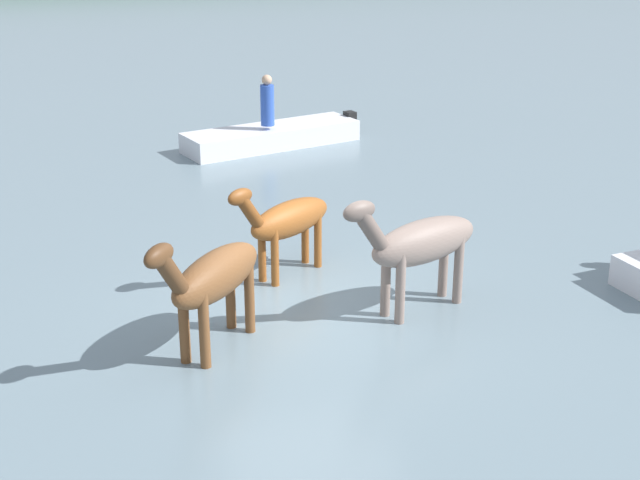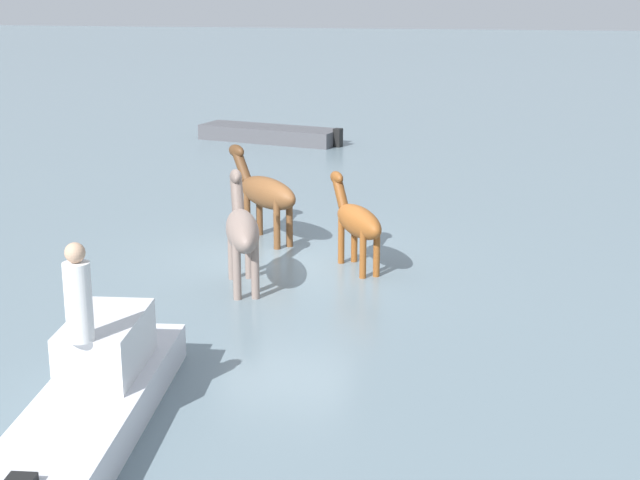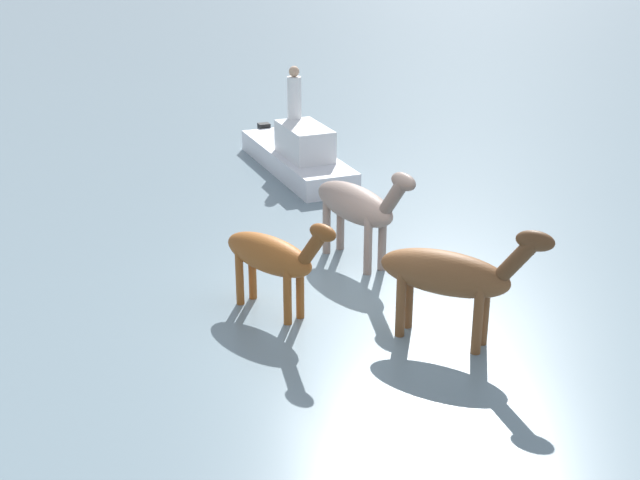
{
  "view_description": "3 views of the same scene",
  "coord_description": "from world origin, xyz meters",
  "px_view_note": "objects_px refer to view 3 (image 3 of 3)",
  "views": [
    {
      "loc": [
        -3.49,
        -11.37,
        5.64
      ],
      "look_at": [
        0.35,
        0.4,
        0.93
      ],
      "focal_mm": 50.99,
      "sensor_mm": 36.0,
      "label": 1
    },
    {
      "loc": [
        16.96,
        3.58,
        5.29
      ],
      "look_at": [
        0.8,
        0.82,
        0.71
      ],
      "focal_mm": 52.92,
      "sensor_mm": 36.0,
      "label": 2
    },
    {
      "loc": [
        -11.09,
        4.14,
        5.79
      ],
      "look_at": [
        0.05,
        0.69,
        1.12
      ],
      "focal_mm": 47.57,
      "sensor_mm": 36.0,
      "label": 3
    }
  ],
  "objects_px": {
    "person_spotter_bow": "(294,94)",
    "horse_lead": "(357,205)",
    "horse_mid_herd": "(450,275)",
    "boat_motor_center": "(298,159)",
    "horse_pinto_flank": "(272,256)"
  },
  "relations": [
    {
      "from": "horse_lead",
      "to": "boat_motor_center",
      "type": "bearing_deg",
      "value": 155.75
    },
    {
      "from": "horse_mid_herd",
      "to": "person_spotter_bow",
      "type": "xyz_separation_m",
      "value": [
        8.72,
        -0.21,
        0.7
      ]
    },
    {
      "from": "horse_mid_herd",
      "to": "boat_motor_center",
      "type": "distance_m",
      "value": 8.44
    },
    {
      "from": "person_spotter_bow",
      "to": "horse_lead",
      "type": "bearing_deg",
      "value": 175.07
    },
    {
      "from": "horse_lead",
      "to": "horse_mid_herd",
      "type": "height_order",
      "value": "horse_lead"
    },
    {
      "from": "boat_motor_center",
      "to": "person_spotter_bow",
      "type": "relative_size",
      "value": 3.96
    },
    {
      "from": "horse_lead",
      "to": "horse_pinto_flank",
      "type": "distance_m",
      "value": 2.33
    },
    {
      "from": "horse_pinto_flank",
      "to": "person_spotter_bow",
      "type": "distance_m",
      "value": 7.53
    },
    {
      "from": "horse_lead",
      "to": "horse_pinto_flank",
      "type": "xyz_separation_m",
      "value": [
        -1.42,
        1.84,
        -0.12
      ]
    },
    {
      "from": "horse_lead",
      "to": "person_spotter_bow",
      "type": "relative_size",
      "value": 2.03
    },
    {
      "from": "horse_pinto_flank",
      "to": "horse_mid_herd",
      "type": "bearing_deg",
      "value": 21.43
    },
    {
      "from": "boat_motor_center",
      "to": "person_spotter_bow",
      "type": "height_order",
      "value": "person_spotter_bow"
    },
    {
      "from": "horse_lead",
      "to": "horse_mid_herd",
      "type": "xyz_separation_m",
      "value": [
        -3.03,
        -0.28,
        -0.01
      ]
    },
    {
      "from": "horse_mid_herd",
      "to": "boat_motor_center",
      "type": "bearing_deg",
      "value": 132.87
    },
    {
      "from": "horse_pinto_flank",
      "to": "person_spotter_bow",
      "type": "xyz_separation_m",
      "value": [
        7.12,
        -2.33,
        0.81
      ]
    }
  ]
}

